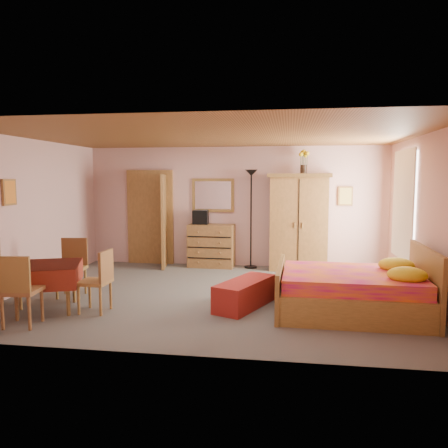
% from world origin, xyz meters
% --- Properties ---
extents(floor, '(6.50, 6.50, 0.00)m').
position_xyz_m(floor, '(0.00, 0.00, 0.00)').
color(floor, '#636058').
rests_on(floor, ground).
extents(ceiling, '(6.50, 6.50, 0.00)m').
position_xyz_m(ceiling, '(0.00, 0.00, 2.60)').
color(ceiling, brown).
rests_on(ceiling, wall_back).
extents(wall_back, '(6.50, 0.10, 2.60)m').
position_xyz_m(wall_back, '(0.00, 2.50, 1.30)').
color(wall_back, '#C99892').
rests_on(wall_back, floor).
extents(wall_front, '(6.50, 0.10, 2.60)m').
position_xyz_m(wall_front, '(0.00, -2.50, 1.30)').
color(wall_front, '#C99892').
rests_on(wall_front, floor).
extents(wall_left, '(0.10, 5.00, 2.60)m').
position_xyz_m(wall_left, '(-3.25, 0.00, 1.30)').
color(wall_left, '#C99892').
rests_on(wall_left, floor).
extents(wall_right, '(0.10, 5.00, 2.60)m').
position_xyz_m(wall_right, '(3.25, 0.00, 1.30)').
color(wall_right, '#C99892').
rests_on(wall_right, floor).
extents(doorway, '(1.06, 0.12, 2.15)m').
position_xyz_m(doorway, '(-1.90, 2.47, 1.02)').
color(doorway, '#9E6B35').
rests_on(doorway, floor).
extents(window, '(0.08, 1.40, 1.95)m').
position_xyz_m(window, '(3.21, 1.20, 1.45)').
color(window, white).
rests_on(window, wall_right).
extents(picture_left, '(0.04, 0.32, 0.42)m').
position_xyz_m(picture_left, '(-3.22, -0.60, 1.70)').
color(picture_left, orange).
rests_on(picture_left, wall_left).
extents(picture_back, '(0.30, 0.04, 0.40)m').
position_xyz_m(picture_back, '(2.35, 2.47, 1.55)').
color(picture_back, '#D8BF59').
rests_on(picture_back, wall_back).
extents(chest_of_drawers, '(1.00, 0.52, 0.93)m').
position_xyz_m(chest_of_drawers, '(-0.47, 2.27, 0.46)').
color(chest_of_drawers, brown).
rests_on(chest_of_drawers, floor).
extents(wall_mirror, '(0.93, 0.06, 0.73)m').
position_xyz_m(wall_mirror, '(-0.47, 2.48, 1.55)').
color(wall_mirror, white).
rests_on(wall_mirror, wall_back).
extents(stereo, '(0.33, 0.25, 0.30)m').
position_xyz_m(stereo, '(-0.72, 2.31, 1.08)').
color(stereo, black).
rests_on(stereo, chest_of_drawers).
extents(floor_lamp, '(0.31, 0.31, 2.10)m').
position_xyz_m(floor_lamp, '(0.38, 2.28, 1.05)').
color(floor_lamp, black).
rests_on(floor_lamp, floor).
extents(wardrobe, '(1.34, 0.77, 2.02)m').
position_xyz_m(wardrobe, '(1.40, 2.20, 1.01)').
color(wardrobe, '#AB743A').
rests_on(wardrobe, floor).
extents(sunflower_vase, '(0.21, 0.21, 0.49)m').
position_xyz_m(sunflower_vase, '(1.47, 2.23, 2.26)').
color(sunflower_vase, yellow).
rests_on(sunflower_vase, wardrobe).
extents(bed, '(2.14, 1.71, 0.97)m').
position_xyz_m(bed, '(2.07, -0.65, 0.49)').
color(bed, '#BA1269').
rests_on(bed, floor).
extents(bench, '(0.89, 1.29, 0.40)m').
position_xyz_m(bench, '(0.56, -0.58, 0.20)').
color(bench, maroon).
rests_on(bench, floor).
extents(dining_table, '(1.20, 1.20, 0.68)m').
position_xyz_m(dining_table, '(-2.29, -1.18, 0.34)').
color(dining_table, maroon).
rests_on(dining_table, floor).
extents(chair_south, '(0.48, 0.48, 0.95)m').
position_xyz_m(chair_south, '(-2.24, -1.86, 0.48)').
color(chair_south, '#985E33').
rests_on(chair_south, floor).
extents(chair_north, '(0.48, 0.48, 0.94)m').
position_xyz_m(chair_north, '(-2.30, -0.44, 0.47)').
color(chair_north, olive).
rests_on(chair_north, floor).
extents(chair_west, '(0.59, 0.59, 1.03)m').
position_xyz_m(chair_west, '(-2.92, -1.11, 0.51)').
color(chair_west, '#AE753B').
rests_on(chair_west, floor).
extents(chair_east, '(0.42, 0.42, 0.90)m').
position_xyz_m(chair_east, '(-1.56, -1.16, 0.45)').
color(chair_east, '#AA7439').
rests_on(chair_east, floor).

